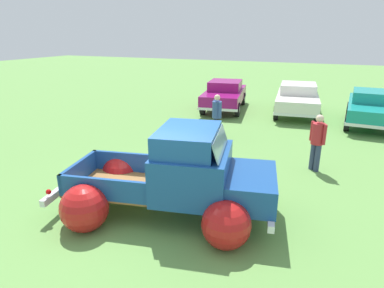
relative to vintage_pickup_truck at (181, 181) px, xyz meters
name	(u,v)px	position (x,y,z in m)	size (l,w,h in m)	color
ground_plane	(164,211)	(-0.38, -0.08, -0.76)	(80.00, 80.00, 0.00)	#609347
vintage_pickup_truck	(181,181)	(0.00, 0.00, 0.00)	(4.90, 3.44, 1.96)	black
show_car_0	(225,94)	(-2.26, 10.12, 0.02)	(2.48, 4.48, 1.43)	black
show_car_1	(297,98)	(1.23, 10.58, 0.03)	(2.35, 4.76, 1.43)	black
show_car_2	(371,107)	(4.28, 9.68, 0.02)	(1.98, 4.35, 1.43)	black
spectator_0	(317,139)	(2.48, 3.63, 0.16)	(0.48, 0.48, 1.62)	navy
spectator_1	(217,114)	(-1.03, 5.30, 0.18)	(0.48, 0.48, 1.64)	black
lane_cone_0	(185,152)	(-1.17, 2.79, -0.45)	(0.36, 0.36, 0.63)	black
lane_cone_1	(258,172)	(1.18, 2.16, -0.45)	(0.36, 0.36, 0.63)	black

